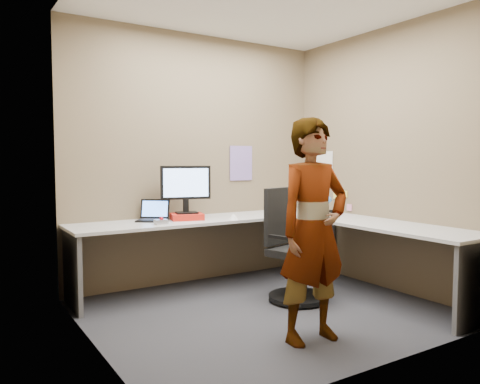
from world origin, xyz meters
TOP-DOWN VIEW (x-y plane):
  - ground at (0.00, 0.00)m, footprint 3.00×3.00m
  - wall_back at (0.00, 1.30)m, footprint 3.00×0.00m
  - wall_right at (1.50, 0.00)m, footprint 0.00×2.70m
  - wall_left at (-1.50, 0.00)m, footprint 0.00×2.70m
  - desk at (0.44, 0.39)m, footprint 2.98×2.58m
  - paper_ream at (-0.30, 0.98)m, footprint 0.37×0.31m
  - monitor at (-0.30, 0.99)m, footprint 0.50×0.20m
  - laptop at (-0.62, 1.09)m, footprint 0.38×0.37m
  - trackball_mouse at (-0.65, 0.81)m, footprint 0.12×0.08m
  - origami at (0.12, 0.75)m, footprint 0.10×0.10m
  - stapler at (1.27, 0.49)m, footprint 0.16×0.08m
  - flower at (1.12, 0.42)m, footprint 0.07×0.07m
  - calendar_purple at (0.55, 1.29)m, footprint 0.30×0.01m
  - calendar_white at (1.49, 0.90)m, footprint 0.01×0.28m
  - sticky_note_a at (1.49, 0.55)m, footprint 0.01×0.07m
  - sticky_note_b at (1.49, 0.60)m, footprint 0.01×0.07m
  - sticky_note_c at (1.49, 0.48)m, footprint 0.01×0.07m
  - sticky_note_d at (1.49, 0.70)m, footprint 0.01×0.07m
  - office_chair at (0.41, 0.14)m, footprint 0.60×0.58m
  - person at (-0.09, -0.72)m, footprint 0.61×0.41m

SIDE VIEW (x-z plane):
  - ground at x=0.00m, z-range 0.00..0.00m
  - office_chair at x=0.41m, z-range -0.10..0.96m
  - desk at x=0.44m, z-range 0.22..0.95m
  - trackball_mouse at x=-0.65m, z-range 0.72..0.79m
  - stapler at x=1.27m, z-range 0.73..0.78m
  - origami at x=0.12m, z-range 0.73..0.79m
  - paper_ream at x=-0.30m, z-range 0.73..0.79m
  - laptop at x=-0.62m, z-range 0.68..0.89m
  - sticky_note_c at x=1.49m, z-range 0.76..0.84m
  - sticky_note_b at x=1.49m, z-range 0.78..0.86m
  - person at x=-0.09m, z-range 0.00..1.65m
  - flower at x=1.12m, z-range 0.77..0.98m
  - sticky_note_d at x=1.49m, z-range 0.88..0.96m
  - sticky_note_a at x=1.49m, z-range 0.91..0.99m
  - monitor at x=-0.30m, z-range 0.84..1.32m
  - calendar_white at x=1.49m, z-range 1.06..1.44m
  - calendar_purple at x=0.55m, z-range 1.10..1.50m
  - wall_back at x=0.00m, z-range -0.15..2.85m
  - wall_right at x=1.50m, z-range 0.00..2.70m
  - wall_left at x=-1.50m, z-range 0.00..2.70m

